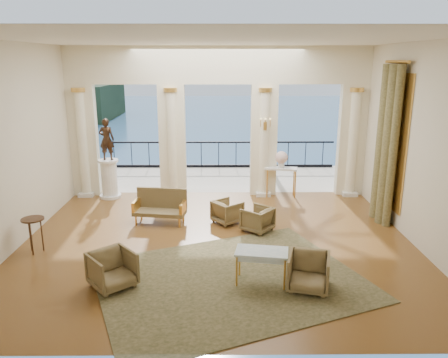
{
  "coord_description": "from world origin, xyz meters",
  "views": [
    {
      "loc": [
        0.07,
        -9.37,
        4.09
      ],
      "look_at": [
        0.15,
        0.6,
        1.37
      ],
      "focal_mm": 35.0,
      "sensor_mm": 36.0,
      "label": 1
    }
  ],
  "objects_px": {
    "armchair_a": "(112,268)",
    "game_table": "(262,254)",
    "console_table": "(281,173)",
    "statue": "(107,139)",
    "armchair_b": "(309,270)",
    "armchair_c": "(257,218)",
    "settee": "(161,206)",
    "side_table": "(33,223)",
    "pedestal": "(109,179)",
    "armchair_d": "(227,211)"
  },
  "relations": [
    {
      "from": "armchair_a",
      "to": "armchair_d",
      "type": "relative_size",
      "value": 1.16
    },
    {
      "from": "settee",
      "to": "console_table",
      "type": "xyz_separation_m",
      "value": [
        3.41,
        2.19,
        0.33
      ]
    },
    {
      "from": "armchair_d",
      "to": "pedestal",
      "type": "xyz_separation_m",
      "value": [
        -3.57,
        2.2,
        0.24
      ]
    },
    {
      "from": "game_table",
      "to": "statue",
      "type": "relative_size",
      "value": 0.84
    },
    {
      "from": "armchair_a",
      "to": "armchair_d",
      "type": "bearing_deg",
      "value": 16.25
    },
    {
      "from": "armchair_c",
      "to": "statue",
      "type": "relative_size",
      "value": 0.54
    },
    {
      "from": "armchair_c",
      "to": "armchair_b",
      "type": "bearing_deg",
      "value": 52.95
    },
    {
      "from": "pedestal",
      "to": "console_table",
      "type": "relative_size",
      "value": 1.16
    },
    {
      "from": "armchair_c",
      "to": "console_table",
      "type": "bearing_deg",
      "value": -159.44
    },
    {
      "from": "armchair_c",
      "to": "console_table",
      "type": "distance_m",
      "value": 3.01
    },
    {
      "from": "game_table",
      "to": "console_table",
      "type": "relative_size",
      "value": 1.02
    },
    {
      "from": "settee",
      "to": "side_table",
      "type": "distance_m",
      "value": 3.12
    },
    {
      "from": "armchair_a",
      "to": "console_table",
      "type": "height_order",
      "value": "console_table"
    },
    {
      "from": "armchair_d",
      "to": "game_table",
      "type": "distance_m",
      "value": 3.26
    },
    {
      "from": "armchair_d",
      "to": "statue",
      "type": "height_order",
      "value": "statue"
    },
    {
      "from": "game_table",
      "to": "statue",
      "type": "height_order",
      "value": "statue"
    },
    {
      "from": "console_table",
      "to": "side_table",
      "type": "xyz_separation_m",
      "value": [
        -5.92,
        -4.02,
        -0.09
      ]
    },
    {
      "from": "armchair_d",
      "to": "console_table",
      "type": "height_order",
      "value": "console_table"
    },
    {
      "from": "armchair_c",
      "to": "pedestal",
      "type": "bearing_deg",
      "value": -83.74
    },
    {
      "from": "armchair_c",
      "to": "pedestal",
      "type": "height_order",
      "value": "pedestal"
    },
    {
      "from": "armchair_d",
      "to": "game_table",
      "type": "relative_size",
      "value": 0.63
    },
    {
      "from": "statue",
      "to": "armchair_b",
      "type": "bearing_deg",
      "value": 136.16
    },
    {
      "from": "armchair_a",
      "to": "statue",
      "type": "height_order",
      "value": "statue"
    },
    {
      "from": "armchair_c",
      "to": "game_table",
      "type": "relative_size",
      "value": 0.64
    },
    {
      "from": "armchair_b",
      "to": "console_table",
      "type": "bearing_deg",
      "value": 101.78
    },
    {
      "from": "armchair_c",
      "to": "settee",
      "type": "relative_size",
      "value": 0.48
    },
    {
      "from": "armchair_c",
      "to": "side_table",
      "type": "distance_m",
      "value": 5.13
    },
    {
      "from": "pedestal",
      "to": "console_table",
      "type": "distance_m",
      "value": 5.25
    },
    {
      "from": "settee",
      "to": "side_table",
      "type": "height_order",
      "value": "settee"
    },
    {
      "from": "side_table",
      "to": "pedestal",
      "type": "bearing_deg",
      "value": 80.33
    },
    {
      "from": "console_table",
      "to": "game_table",
      "type": "bearing_deg",
      "value": -88.82
    },
    {
      "from": "armchair_b",
      "to": "game_table",
      "type": "height_order",
      "value": "armchair_b"
    },
    {
      "from": "game_table",
      "to": "armchair_b",
      "type": "bearing_deg",
      "value": -6.36
    },
    {
      "from": "pedestal",
      "to": "side_table",
      "type": "bearing_deg",
      "value": -99.67
    },
    {
      "from": "armchair_c",
      "to": "game_table",
      "type": "xyz_separation_m",
      "value": [
        -0.14,
        -2.62,
        0.26
      ]
    },
    {
      "from": "statue",
      "to": "game_table",
      "type": "bearing_deg",
      "value": 132.2
    },
    {
      "from": "pedestal",
      "to": "console_table",
      "type": "height_order",
      "value": "pedestal"
    },
    {
      "from": "armchair_c",
      "to": "console_table",
      "type": "xyz_separation_m",
      "value": [
        0.95,
        2.83,
        0.43
      ]
    },
    {
      "from": "game_table",
      "to": "side_table",
      "type": "xyz_separation_m",
      "value": [
        -4.84,
        1.43,
        0.08
      ]
    },
    {
      "from": "settee",
      "to": "pedestal",
      "type": "height_order",
      "value": "pedestal"
    },
    {
      "from": "armchair_b",
      "to": "side_table",
      "type": "relative_size",
      "value": 0.97
    },
    {
      "from": "armchair_c",
      "to": "armchair_d",
      "type": "bearing_deg",
      "value": -89.26
    },
    {
      "from": "armchair_b",
      "to": "statue",
      "type": "height_order",
      "value": "statue"
    },
    {
      "from": "armchair_c",
      "to": "console_table",
      "type": "relative_size",
      "value": 0.65
    },
    {
      "from": "armchair_d",
      "to": "console_table",
      "type": "bearing_deg",
      "value": -75.8
    },
    {
      "from": "pedestal",
      "to": "settee",
      "type": "bearing_deg",
      "value": -49.37
    },
    {
      "from": "armchair_b",
      "to": "settee",
      "type": "distance_m",
      "value": 4.72
    },
    {
      "from": "settee",
      "to": "game_table",
      "type": "distance_m",
      "value": 4.0
    },
    {
      "from": "console_table",
      "to": "armchair_d",
      "type": "bearing_deg",
      "value": -114.22
    },
    {
      "from": "armchair_a",
      "to": "game_table",
      "type": "relative_size",
      "value": 0.73
    }
  ]
}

